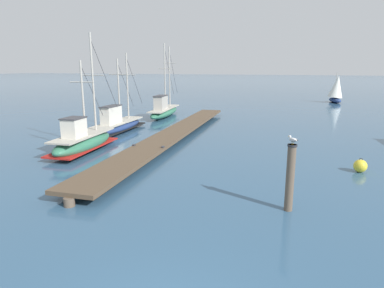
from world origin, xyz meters
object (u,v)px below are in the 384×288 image
at_px(fishing_boat_2, 164,110).
at_px(mooring_piling, 290,177).
at_px(perched_seagull, 293,140).
at_px(distant_sailboat, 336,89).
at_px(fishing_boat_0, 117,124).
at_px(mooring_buoy, 360,166).
at_px(fishing_boat_1, 83,141).

bearing_deg(fishing_boat_2, mooring_piling, -55.01).
xyz_separation_m(perched_seagull, distant_sailboat, (3.31, 36.25, -0.63)).
xyz_separation_m(fishing_boat_0, distant_sailboat, (15.52, 26.64, 1.11)).
height_order(fishing_boat_0, fishing_boat_2, fishing_boat_2).
distance_m(fishing_boat_2, mooring_piling, 21.20).
relative_size(mooring_buoy, distant_sailboat, 0.17).
relative_size(fishing_boat_0, mooring_buoy, 11.31).
height_order(mooring_piling, mooring_buoy, mooring_piling).
bearing_deg(fishing_boat_0, distant_sailboat, 59.78).
distance_m(fishing_boat_0, perched_seagull, 15.63).
height_order(fishing_boat_1, distant_sailboat, fishing_boat_1).
bearing_deg(fishing_boat_2, mooring_buoy, -39.56).
xyz_separation_m(perched_seagull, mooring_buoy, (2.64, 5.14, -2.02)).
distance_m(fishing_boat_0, distant_sailboat, 30.85).
bearing_deg(mooring_piling, mooring_buoy, 62.78).
relative_size(fishing_boat_1, perched_seagull, 20.78).
bearing_deg(fishing_boat_1, fishing_boat_0, 103.46).
bearing_deg(mooring_piling, distant_sailboat, 84.77).
relative_size(fishing_boat_2, perched_seagull, 25.85).
relative_size(perched_seagull, mooring_buoy, 0.51).
bearing_deg(fishing_boat_2, fishing_boat_1, -84.50).
relative_size(fishing_boat_2, mooring_buoy, 13.24).
xyz_separation_m(fishing_boat_2, distant_sailboat, (15.48, 18.88, 1.03)).
bearing_deg(distant_sailboat, perched_seagull, -95.22).
bearing_deg(perched_seagull, mooring_piling, 141.51).
distance_m(fishing_boat_0, fishing_boat_1, 5.69).
height_order(fishing_boat_0, mooring_piling, fishing_boat_0).
bearing_deg(perched_seagull, distant_sailboat, 84.78).
height_order(fishing_boat_1, perched_seagull, fishing_boat_1).
bearing_deg(fishing_boat_2, perched_seagull, -55.01).
xyz_separation_m(mooring_piling, perched_seagull, (0.00, -0.00, 1.19)).
distance_m(fishing_boat_2, perched_seagull, 21.27).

